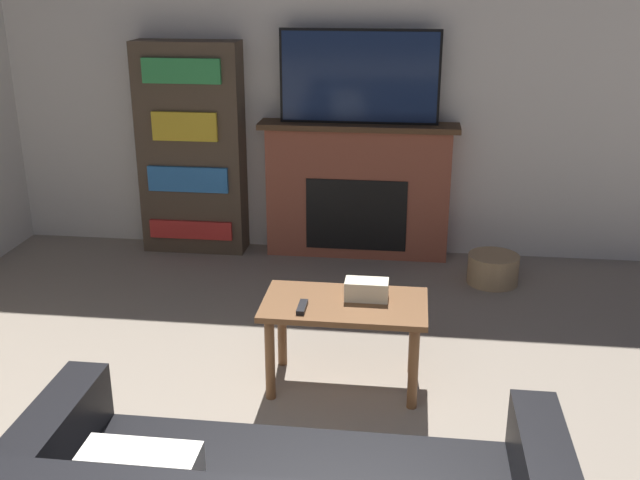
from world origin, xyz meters
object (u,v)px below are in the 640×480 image
object	(u,v)px
fireplace	(358,190)
storage_basket	(493,269)
coffee_table	(345,316)
bookshelf	(192,149)
tv	(359,77)

from	to	relation	value
fireplace	storage_basket	world-z (taller)	fireplace
fireplace	coffee_table	distance (m)	1.93
bookshelf	tv	bearing A→B (deg)	0.12
coffee_table	bookshelf	bearing A→B (deg)	125.01
tv	storage_basket	world-z (taller)	tv
tv	bookshelf	size ratio (longest dim) A/B	0.72
bookshelf	storage_basket	world-z (taller)	bookshelf
tv	bookshelf	bearing A→B (deg)	-179.88
bookshelf	storage_basket	size ratio (longest dim) A/B	4.52
coffee_table	storage_basket	xyz separation A→B (m)	(0.90, 1.48, -0.29)
tv	fireplace	bearing A→B (deg)	90.00
tv	bookshelf	xyz separation A→B (m)	(-1.25, -0.00, -0.55)
fireplace	coffee_table	xyz separation A→B (m)	(0.08, -1.92, -0.12)
coffee_table	bookshelf	distance (m)	2.36
bookshelf	storage_basket	xyz separation A→B (m)	(2.23, -0.42, -0.69)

